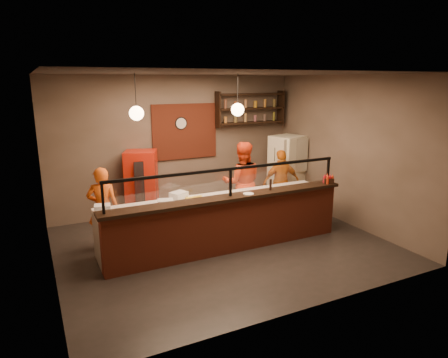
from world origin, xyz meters
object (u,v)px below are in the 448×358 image
cook_right (281,182)px  condiment_caddy (328,181)px  cook_mid (242,183)px  wall_clock (181,123)px  red_cooler (142,185)px  cook_left (103,208)px  pepper_mill (271,185)px  fridge (287,170)px  pizza_dough (192,199)px

cook_right → condiment_caddy: (0.15, -1.44, 0.35)m
condiment_caddy → cook_mid: bearing=132.9°
wall_clock → red_cooler: wall_clock is taller
cook_left → cook_right: size_ratio=1.02×
red_cooler → pepper_mill: size_ratio=7.43×
condiment_caddy → pepper_mill: 1.34m
fridge → pizza_dough: 3.40m
cook_left → wall_clock: bearing=-125.6°
cook_mid → condiment_caddy: 1.85m
condiment_caddy → fridge: bearing=78.7°
wall_clock → condiment_caddy: size_ratio=1.61×
fridge → condiment_caddy: fridge is taller
cook_mid → condiment_caddy: (1.25, -1.35, 0.21)m
cook_mid → cook_right: cook_mid is taller
fridge → red_cooler: fridge is taller
pepper_mill → pizza_dough: bearing=157.5°
cook_right → pizza_dough: 2.69m
cook_mid → pepper_mill: size_ratio=8.50×
fridge → condiment_caddy: 2.06m
cook_left → cook_mid: size_ratio=0.86×
red_cooler → condiment_caddy: (3.18, -2.50, 0.32)m
cook_left → pepper_mill: cook_left is taller
wall_clock → fridge: (2.50, -0.80, -1.22)m
pizza_dough → cook_left: bearing=159.2°
pizza_dough → condiment_caddy: size_ratio=2.40×
pizza_dough → red_cooler: bearing=104.2°
cook_mid → fridge: cook_mid is taller
fridge → pizza_dough: (-3.11, -1.37, 0.03)m
wall_clock → cook_mid: wall_clock is taller
condiment_caddy → cook_left: bearing=163.9°
cook_left → fridge: 4.72m
cook_right → fridge: 0.80m
cook_left → fridge: size_ratio=0.89×
cook_mid → pepper_mill: bearing=107.2°
cook_mid → condiment_caddy: cook_mid is taller
pizza_dough → condiment_caddy: 2.79m
wall_clock → pizza_dough: size_ratio=0.67×
red_cooler → wall_clock: bearing=38.8°
condiment_caddy → pizza_dough: bearing=166.7°
pizza_dough → condiment_caddy: (2.71, -0.64, 0.21)m
fridge → red_cooler: 3.61m
wall_clock → cook_mid: bearing=-59.8°
cook_right → pizza_dough: cook_right is taller
fridge → pepper_mill: size_ratio=8.26×
wall_clock → condiment_caddy: 3.65m
cook_mid → condiment_caddy: size_ratio=9.66×
wall_clock → cook_left: bearing=-143.6°
red_cooler → pepper_mill: bearing=-30.1°
cook_mid → pepper_mill: 1.30m
cook_left → cook_right: 4.11m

